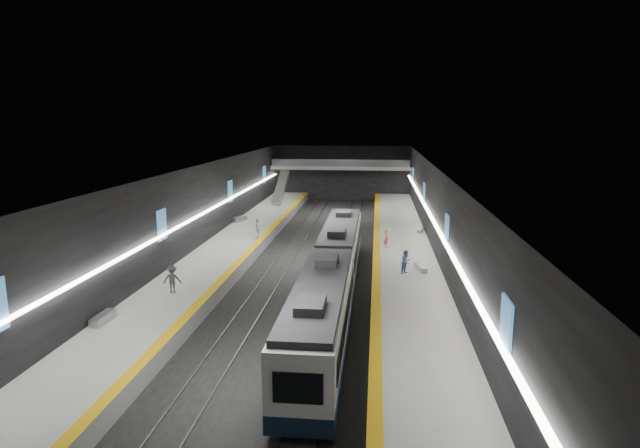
# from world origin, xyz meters

# --- Properties ---
(ground) EXTENTS (70.00, 70.00, 0.00)m
(ground) POSITION_xyz_m (0.00, 0.00, 0.00)
(ground) COLOR black
(ground) RESTS_ON ground
(ceiling) EXTENTS (20.00, 70.00, 0.04)m
(ceiling) POSITION_xyz_m (0.00, 0.00, 8.00)
(ceiling) COLOR beige
(ceiling) RESTS_ON wall_left
(wall_left) EXTENTS (0.04, 70.00, 8.00)m
(wall_left) POSITION_xyz_m (-10.00, 0.00, 4.00)
(wall_left) COLOR black
(wall_left) RESTS_ON ground
(wall_right) EXTENTS (0.04, 70.00, 8.00)m
(wall_right) POSITION_xyz_m (10.00, 0.00, 4.00)
(wall_right) COLOR black
(wall_right) RESTS_ON ground
(wall_back) EXTENTS (20.00, 0.04, 8.00)m
(wall_back) POSITION_xyz_m (0.00, 35.00, 4.00)
(wall_back) COLOR black
(wall_back) RESTS_ON ground
(platform_left) EXTENTS (5.00, 70.00, 1.00)m
(platform_left) POSITION_xyz_m (-7.50, 0.00, 0.50)
(platform_left) COLOR slate
(platform_left) RESTS_ON ground
(tile_surface_left) EXTENTS (5.00, 70.00, 0.02)m
(tile_surface_left) POSITION_xyz_m (-7.50, 0.00, 1.01)
(tile_surface_left) COLOR #989893
(tile_surface_left) RESTS_ON platform_left
(tactile_strip_left) EXTENTS (0.60, 70.00, 0.02)m
(tactile_strip_left) POSITION_xyz_m (-5.30, 0.00, 1.02)
(tactile_strip_left) COLOR #DEA40B
(tactile_strip_left) RESTS_ON platform_left
(platform_right) EXTENTS (5.00, 70.00, 1.00)m
(platform_right) POSITION_xyz_m (7.50, 0.00, 0.50)
(platform_right) COLOR slate
(platform_right) RESTS_ON ground
(tile_surface_right) EXTENTS (5.00, 70.00, 0.02)m
(tile_surface_right) POSITION_xyz_m (7.50, 0.00, 1.01)
(tile_surface_right) COLOR #989893
(tile_surface_right) RESTS_ON platform_right
(tactile_strip_right) EXTENTS (0.60, 70.00, 0.02)m
(tactile_strip_right) POSITION_xyz_m (5.30, 0.00, 1.02)
(tactile_strip_right) COLOR #DEA40B
(tactile_strip_right) RESTS_ON platform_right
(rails) EXTENTS (6.52, 70.00, 0.12)m
(rails) POSITION_xyz_m (-0.00, 0.00, 0.06)
(rails) COLOR gray
(rails) RESTS_ON ground
(train) EXTENTS (2.69, 30.05, 3.60)m
(train) POSITION_xyz_m (2.50, -11.17, 2.20)
(train) COLOR #0F1E37
(train) RESTS_ON ground
(ad_posters) EXTENTS (19.94, 53.50, 2.20)m
(ad_posters) POSITION_xyz_m (-0.00, 1.00, 4.50)
(ad_posters) COLOR teal
(ad_posters) RESTS_ON wall_left
(cove_light_left) EXTENTS (0.25, 68.60, 0.12)m
(cove_light_left) POSITION_xyz_m (-9.80, 0.00, 3.80)
(cove_light_left) COLOR white
(cove_light_left) RESTS_ON wall_left
(cove_light_right) EXTENTS (0.25, 68.60, 0.12)m
(cove_light_right) POSITION_xyz_m (9.80, 0.00, 3.80)
(cove_light_right) COLOR white
(cove_light_right) RESTS_ON wall_right
(mezzanine_bridge) EXTENTS (20.00, 3.00, 1.50)m
(mezzanine_bridge) POSITION_xyz_m (0.00, 32.93, 5.04)
(mezzanine_bridge) COLOR gray
(mezzanine_bridge) RESTS_ON wall_left
(escalator) EXTENTS (1.20, 7.50, 3.92)m
(escalator) POSITION_xyz_m (-7.50, 26.00, 2.90)
(escalator) COLOR #99999E
(escalator) RESTS_ON platform_left
(bench_left_near) EXTENTS (0.61, 1.95, 0.47)m
(bench_left_near) POSITION_xyz_m (-9.50, -17.63, 1.24)
(bench_left_near) COLOR #99999E
(bench_left_near) RESTS_ON platform_left
(bench_left_far) EXTENTS (1.34, 2.13, 0.51)m
(bench_left_far) POSITION_xyz_m (-9.50, 11.73, 1.25)
(bench_left_far) COLOR #99999E
(bench_left_far) RESTS_ON platform_left
(bench_right_near) EXTENTS (0.85, 1.69, 0.40)m
(bench_right_near) POSITION_xyz_m (8.50, -5.65, 1.20)
(bench_right_near) COLOR #99999E
(bench_right_near) RESTS_ON platform_right
(bench_right_far) EXTENTS (0.72, 1.69, 0.40)m
(bench_right_far) POSITION_xyz_m (9.50, 8.03, 1.20)
(bench_right_far) COLOR #99999E
(bench_right_far) RESTS_ON platform_right
(passenger_right_a) EXTENTS (0.54, 0.65, 1.52)m
(passenger_right_a) POSITION_xyz_m (6.09, 1.31, 1.76)
(passenger_right_a) COLOR #C65E49
(passenger_right_a) RESTS_ON platform_right
(passenger_right_b) EXTENTS (1.01, 1.05, 1.70)m
(passenger_right_b) POSITION_xyz_m (7.38, -6.49, 1.85)
(passenger_right_b) COLOR #466998
(passenger_right_b) RESTS_ON platform_right
(passenger_left_a) EXTENTS (0.60, 1.17, 1.92)m
(passenger_left_a) POSITION_xyz_m (-5.62, 3.47, 1.96)
(passenger_left_a) COLOR beige
(passenger_left_a) RESTS_ON platform_left
(passenger_left_b) EXTENTS (1.25, 0.82, 1.80)m
(passenger_left_b) POSITION_xyz_m (-7.57, -12.43, 1.90)
(passenger_left_b) COLOR #3A3A41
(passenger_left_b) RESTS_ON platform_left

